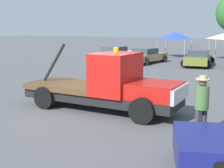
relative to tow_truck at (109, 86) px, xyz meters
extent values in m
plane|color=#545459|center=(-0.39, 0.01, -0.95)|extent=(160.00, 160.00, 0.00)
cube|color=black|center=(-0.39, 0.01, -0.42)|extent=(6.18, 1.86, 0.35)
cube|color=red|center=(1.83, -0.03, 0.03)|extent=(1.75, 1.70, 0.55)
cube|color=silver|center=(2.74, -0.04, 0.00)|extent=(0.15, 1.77, 0.50)
cube|color=red|center=(0.29, 0.00, 0.52)|extent=(1.38, 1.98, 1.52)
cube|color=brown|center=(-1.92, 0.03, -0.13)|extent=(3.11, 2.01, 0.22)
cylinder|color=black|center=(-2.62, 0.04, 0.75)|extent=(1.19, 0.14, 1.63)
cylinder|color=orange|center=(0.29, 0.00, 1.38)|extent=(0.18, 0.18, 0.20)
cylinder|color=black|center=(1.76, 0.91, -0.51)|extent=(0.88, 0.26, 0.88)
cylinder|color=black|center=(1.73, -0.96, -0.51)|extent=(0.88, 0.26, 0.88)
cylinder|color=black|center=(-2.37, 0.97, -0.51)|extent=(0.88, 0.26, 0.88)
cylinder|color=black|center=(-2.40, -0.90, -0.51)|extent=(0.88, 0.26, 0.88)
cylinder|color=black|center=(4.14, -2.58, -0.61)|extent=(0.68, 0.22, 0.68)
cylinder|color=#38383D|center=(3.80, -1.30, -0.52)|extent=(0.16, 0.16, 0.85)
cylinder|color=#38383D|center=(3.66, -1.46, -0.52)|extent=(0.16, 0.16, 0.85)
cylinder|color=#4C7542|center=(3.73, -1.38, 0.24)|extent=(0.39, 0.39, 0.67)
sphere|color=brown|center=(3.73, -1.38, 0.70)|extent=(0.23, 0.23, 0.23)
torus|color=tan|center=(3.73, -1.38, 0.78)|extent=(0.40, 0.40, 0.06)
cylinder|color=tan|center=(3.73, -1.38, 0.82)|extent=(0.21, 0.21, 0.10)
cube|color=beige|center=(-8.02, 16.31, -0.41)|extent=(2.66, 5.03, 0.60)
cube|color=#333D47|center=(-8.06, 16.07, 0.14)|extent=(1.96, 2.26, 0.50)
cylinder|color=black|center=(-8.61, 18.06, -0.61)|extent=(0.68, 0.22, 0.68)
cylinder|color=black|center=(-6.87, 17.76, -0.61)|extent=(0.68, 0.22, 0.68)
cylinder|color=black|center=(-9.17, 14.86, -0.61)|extent=(0.68, 0.22, 0.68)
cylinder|color=black|center=(-7.43, 14.55, -0.61)|extent=(0.68, 0.22, 0.68)
cube|color=tan|center=(-4.63, 15.62, -0.41)|extent=(2.49, 4.96, 0.60)
cube|color=#333D47|center=(-4.66, 15.39, 0.14)|extent=(1.85, 2.21, 0.50)
cylinder|color=black|center=(-5.21, 17.34, -0.61)|extent=(0.68, 0.22, 0.68)
cylinder|color=black|center=(-3.54, 17.08, -0.61)|extent=(0.68, 0.22, 0.68)
cylinder|color=black|center=(-5.71, 14.16, -0.61)|extent=(0.68, 0.22, 0.68)
cylinder|color=black|center=(-4.04, 13.90, -0.61)|extent=(0.68, 0.22, 0.68)
cube|color=olive|center=(-0.10, 15.70, -0.41)|extent=(2.28, 4.71, 0.60)
cube|color=#333D47|center=(-0.08, 15.48, 0.14)|extent=(1.78, 2.07, 0.50)
cylinder|color=black|center=(-1.12, 17.14, -0.61)|extent=(0.68, 0.22, 0.68)
cylinder|color=black|center=(0.58, 17.33, -0.61)|extent=(0.68, 0.22, 0.68)
cylinder|color=black|center=(-0.78, 14.07, -0.61)|extent=(0.68, 0.22, 0.68)
cylinder|color=black|center=(0.91, 14.26, -0.61)|extent=(0.68, 0.22, 0.68)
cylinder|color=#9E9EA3|center=(-5.53, 20.85, 0.01)|extent=(0.07, 0.07, 1.90)
cylinder|color=#9E9EA3|center=(-2.62, 20.85, 0.01)|extent=(0.07, 0.07, 1.90)
cylinder|color=#9E9EA3|center=(-5.53, 23.76, 0.01)|extent=(0.07, 0.07, 1.90)
cylinder|color=#9E9EA3|center=(-2.62, 23.76, 0.01)|extent=(0.07, 0.07, 1.90)
pyramid|color=#2D4CB7|center=(-4.07, 22.31, 1.33)|extent=(2.90, 2.90, 0.74)
cylinder|color=#9E9EA3|center=(-0.15, 20.29, 0.06)|extent=(0.07, 0.07, 2.02)
cylinder|color=#9E9EA3|center=(-0.15, 23.84, 0.06)|extent=(0.07, 0.07, 2.02)
cube|color=black|center=(-1.88, 3.85, -0.93)|extent=(0.40, 0.40, 0.04)
cone|color=orange|center=(-1.88, 3.85, -0.67)|extent=(0.36, 0.36, 0.55)
camera|label=1|loc=(5.47, -10.20, 2.22)|focal=50.00mm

